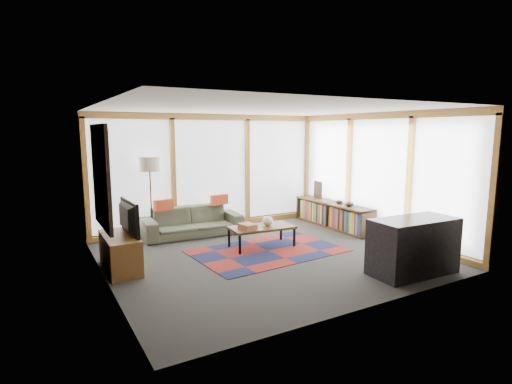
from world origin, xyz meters
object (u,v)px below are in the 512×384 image
bookshelf (333,215)px  television (123,218)px  sofa (192,222)px  coffee_table (262,237)px  bar_counter (413,246)px  floor_lamp (151,198)px  tv_console (120,253)px

bookshelf → television: bearing=-173.8°
sofa → coffee_table: bearing=-56.9°
coffee_table → television: size_ratio=1.27×
sofa → bookshelf: 3.24m
sofa → bar_counter: bar_counter is taller
floor_lamp → tv_console: bearing=-119.6°
television → tv_console: bearing=107.5°
floor_lamp → television: floor_lamp is taller
coffee_table → television: television is taller
bookshelf → tv_console: bearing=-173.6°
tv_console → floor_lamp: bearing=60.4°
bookshelf → bar_counter: size_ratio=1.67×
sofa → television: bearing=-137.0°
tv_console → television: bearing=19.7°
bookshelf → television: (-4.81, -0.52, 0.56)m
tv_console → television: size_ratio=1.19×
sofa → coffee_table: (0.86, -1.48, -0.10)m
tv_console → coffee_table: bearing=-0.6°
bar_counter → tv_console: bearing=151.5°
sofa → floor_lamp: 1.00m
floor_lamp → sofa: bearing=-19.9°
coffee_table → tv_console: 2.63m
coffee_table → bar_counter: bearing=-61.1°
bookshelf → tv_console: bookshelf is taller
floor_lamp → tv_console: size_ratio=1.49×
bookshelf → tv_console: size_ratio=2.03×
bar_counter → bookshelf: bearing=75.9°
floor_lamp → bookshelf: (3.91, -1.18, -0.56)m
sofa → coffee_table: 1.71m
floor_lamp → bar_counter: floor_lamp is taller
television → bookshelf: bearing=-86.0°
floor_lamp → coffee_table: floor_lamp is taller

